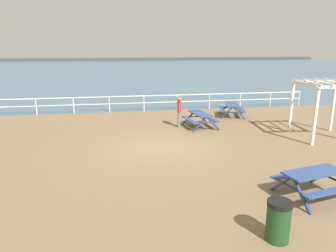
# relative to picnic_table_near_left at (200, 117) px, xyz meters

# --- Properties ---
(ground_plane) EXTENTS (30.00, 24.00, 0.20)m
(ground_plane) POSITION_rel_picnic_table_near_left_xyz_m (-2.59, -2.95, -0.68)
(ground_plane) COLOR #846B4C
(sea_band) EXTENTS (142.00, 90.00, 0.01)m
(sea_band) POSITION_rel_picnic_table_near_left_xyz_m (-2.59, 49.80, -0.58)
(sea_band) COLOR #476B84
(sea_band) RESTS_ON ground
(distant_shoreline) EXTENTS (142.00, 6.00, 1.80)m
(distant_shoreline) POSITION_rel_picnic_table_near_left_xyz_m (-2.59, 92.80, -0.58)
(distant_shoreline) COLOR #4C4C47
(distant_shoreline) RESTS_ON ground
(seaward_railing) EXTENTS (23.07, 0.07, 1.08)m
(seaward_railing) POSITION_rel_picnic_table_near_left_xyz_m (-2.59, 4.80, 0.18)
(seaward_railing) COLOR white
(seaward_railing) RESTS_ON ground
(picnic_table_near_left) EXTENTS (1.74, 1.98, 0.80)m
(picnic_table_near_left) POSITION_rel_picnic_table_near_left_xyz_m (0.00, 0.00, 0.00)
(picnic_table_near_left) COLOR #334C84
(picnic_table_near_left) RESTS_ON ground
(picnic_table_mid_centre) EXTENTS (1.96, 2.16, 0.80)m
(picnic_table_mid_centre) POSITION_rel_picnic_table_near_left_xyz_m (2.69, 2.27, 0.00)
(picnic_table_mid_centre) COLOR #334C84
(picnic_table_mid_centre) RESTS_ON ground
(picnic_table_far_left) EXTENTS (2.06, 1.84, 0.80)m
(picnic_table_far_left) POSITION_rel_picnic_table_near_left_xyz_m (1.02, -8.17, 0.00)
(picnic_table_far_left) COLOR #334C84
(picnic_table_far_left) RESTS_ON ground
(visitor) EXTENTS (0.27, 0.52, 1.66)m
(visitor) POSITION_rel_picnic_table_near_left_xyz_m (-1.13, 0.23, 0.36)
(visitor) COLOR slate
(visitor) RESTS_ON ground
(lattice_pergola) EXTENTS (2.65, 2.76, 2.70)m
(lattice_pergola) POSITION_rel_picnic_table_near_left_xyz_m (5.24, -2.84, 1.41)
(lattice_pergola) COLOR white
(lattice_pergola) RESTS_ON ground
(litter_bin) EXTENTS (0.55, 0.55, 0.95)m
(litter_bin) POSITION_rel_picnic_table_near_left_xyz_m (-1.02, -9.89, -0.10)
(litter_bin) COLOR #1E4723
(litter_bin) RESTS_ON ground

